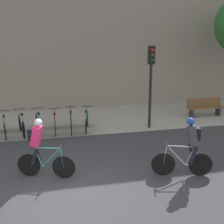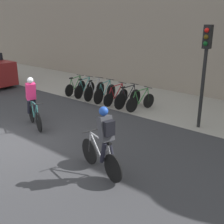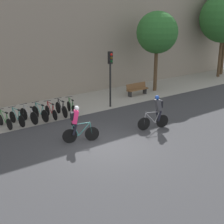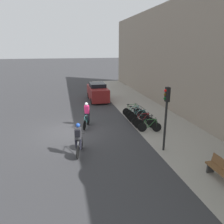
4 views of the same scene
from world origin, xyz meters
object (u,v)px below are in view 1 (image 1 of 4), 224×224
cyclist_pink (39,147)px  parked_bike_2 (22,125)px  parked_bike_1 (4,127)px  traffic_light_pole (151,72)px  parked_bike_6 (87,121)px  parked_bike_5 (71,122)px  cyclist_grey (189,146)px  bench (205,107)px  parked_bike_4 (55,124)px  parked_bike_3 (38,124)px

cyclist_pink → parked_bike_2: 4.08m
parked_bike_1 → traffic_light_pole: size_ratio=0.46×
cyclist_pink → parked_bike_6: cyclist_pink is taller
parked_bike_1 → parked_bike_6: 3.35m
parked_bike_2 → parked_bike_5: size_ratio=1.01×
parked_bike_1 → traffic_light_pole: bearing=-2.6°
cyclist_pink → parked_bike_5: 4.21m
parked_bike_5 → traffic_light_pole: size_ratio=0.48×
cyclist_grey → bench: bearing=57.1°
cyclist_pink → parked_bike_5: size_ratio=1.05×
parked_bike_4 → parked_bike_2: bearing=179.9°
cyclist_grey → parked_bike_2: 6.99m
parked_bike_3 → traffic_light_pole: size_ratio=0.49×
traffic_light_pole → cyclist_pink: bearing=-141.7°
cyclist_grey → parked_bike_2: (-4.97, 4.88, -0.53)m
parked_bike_3 → parked_bike_5: size_ratio=1.02×
parked_bike_6 → cyclist_grey: bearing=-64.8°
parked_bike_4 → traffic_light_pole: (4.07, -0.27, 2.07)m
parked_bike_5 → parked_bike_4: bearing=-179.8°
parked_bike_1 → parked_bike_2: (0.67, 0.00, 0.02)m
parked_bike_1 → parked_bike_6: bearing=-0.0°
cyclist_pink → parked_bike_6: bearing=63.9°
parked_bike_5 → traffic_light_pole: (3.40, -0.28, 2.04)m
cyclist_grey → parked_bike_3: 6.53m
parked_bike_4 → bench: size_ratio=0.91×
parked_bike_2 → bench: bearing=5.7°
parked_bike_2 → parked_bike_1: bearing=-180.0°
cyclist_pink → parked_bike_2: cyclist_pink is taller
parked_bike_1 → parked_bike_5: bearing=0.0°
cyclist_pink → cyclist_grey: 4.34m
cyclist_pink → parked_bike_1: (-1.40, 3.98, -0.55)m
parked_bike_2 → cyclist_grey: bearing=-44.4°
parked_bike_5 → bench: size_ratio=0.94×
cyclist_grey → parked_bike_6: bearing=115.2°
parked_bike_4 → parked_bike_1: bearing=180.0°
parked_bike_5 → cyclist_pink: bearing=-107.9°
parked_bike_1 → traffic_light_pole: (6.08, -0.28, 2.06)m
cyclist_pink → bench: (7.96, 4.85, -0.47)m
parked_bike_4 → parked_bike_6: (1.34, 0.00, 0.01)m
parked_bike_2 → parked_bike_5: (2.01, 0.00, -0.01)m
parked_bike_2 → traffic_light_pole: traffic_light_pole is taller
parked_bike_6 → parked_bike_5: bearing=179.9°
parked_bike_4 → parked_bike_6: bearing=0.1°
parked_bike_1 → cyclist_pink: bearing=-70.6°
parked_bike_1 → parked_bike_4: bearing=-0.0°
parked_bike_4 → parked_bike_5: bearing=0.2°
parked_bike_4 → cyclist_pink: bearing=-98.8°
parked_bike_3 → traffic_light_pole: bearing=-3.3°
parked_bike_2 → parked_bike_4: parked_bike_2 is taller
cyclist_grey → traffic_light_pole: 4.86m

